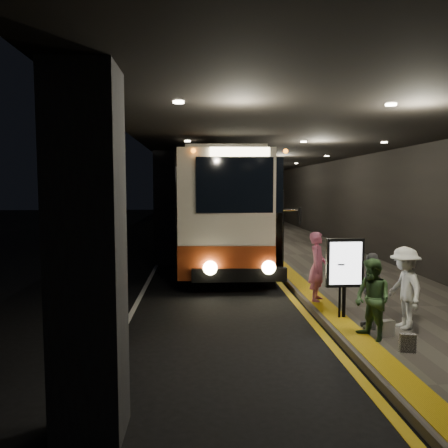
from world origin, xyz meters
name	(u,v)px	position (x,y,z in m)	size (l,w,h in m)	color
ground	(205,286)	(0.00, 0.00, 0.00)	(90.00, 90.00, 0.00)	black
lane_line_white	(160,259)	(-1.80, 5.00, 0.01)	(0.12, 50.00, 0.01)	silver
kerb_stripe_yellow	(258,258)	(2.35, 5.00, 0.01)	(0.18, 50.00, 0.01)	gold
sidewalk	(314,256)	(4.75, 5.00, 0.07)	(4.50, 50.00, 0.15)	#514C44
tactile_strip	(270,255)	(2.85, 5.00, 0.16)	(0.50, 50.00, 0.01)	gold
terminal_wall	(368,187)	(7.00, 5.00, 3.00)	(0.10, 50.00, 6.00)	black
support_columns	(165,208)	(-1.50, 4.00, 2.20)	(0.80, 24.80, 4.40)	black
canopy	(263,149)	(2.50, 5.00, 4.60)	(9.00, 50.00, 0.40)	black
coach_main	(225,212)	(0.93, 5.09, 1.96)	(3.42, 13.24, 4.09)	beige
coach_second	(216,206)	(0.96, 15.23, 1.78)	(3.04, 11.88, 3.70)	beige
coach_third	(211,200)	(1.05, 30.88, 1.66)	(2.45, 11.03, 3.46)	beige
passenger_boarding	(317,266)	(2.80, -2.49, 1.02)	(0.64, 0.42, 1.75)	#D06188
passenger_waiting_green	(373,299)	(3.07, -5.32, 0.92)	(0.74, 0.46, 1.53)	#426A3B
passenger_waiting_white	(405,288)	(3.98, -4.72, 0.98)	(1.08, 0.50, 1.67)	silver
passenger_waiting_grey	(372,290)	(3.31, -4.67, 0.93)	(0.91, 0.47, 1.55)	#504F54
bag_polka	(408,343)	(3.44, -5.99, 0.31)	(0.27, 0.11, 0.32)	black
bag_plain	(387,328)	(3.42, -5.19, 0.31)	(0.25, 0.15, 0.32)	beige
info_sign	(345,265)	(3.00, -3.94, 1.33)	(0.83, 0.13, 1.75)	black
stanchion_post	(340,291)	(2.90, -3.96, 0.75)	(0.05, 0.05, 1.19)	black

